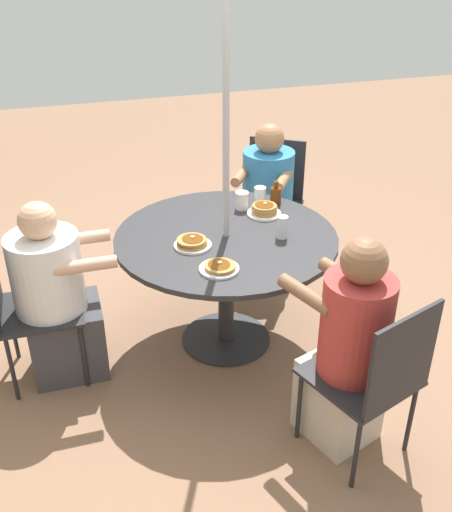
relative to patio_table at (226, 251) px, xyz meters
The scene contains 16 objects.
ground_plane 0.64m from the patio_table, ahead, with size 12.00×12.00×0.00m, color #8C664C.
patio_table is the anchor object (origin of this frame).
umbrella_pole 0.47m from the patio_table, ahead, with size 0.04×0.04×2.23m, color #ADADB2.
patio_chair_north 1.18m from the patio_table, 34.72° to the right, with size 0.63×0.63×0.92m.
diner_north 1.00m from the patio_table, 34.72° to the right, with size 0.59×0.56×1.11m.
patio_chair_east 1.18m from the patio_table, 89.27° to the left, with size 0.46×0.46×0.92m.
diner_east 1.00m from the patio_table, 89.27° to the left, with size 0.39×0.57×1.09m.
patio_chair_south 1.18m from the patio_table, 161.17° to the right, with size 0.57×0.57×0.92m.
diner_south 1.00m from the patio_table, 161.17° to the right, with size 0.57×0.47×1.15m.
pancake_plate_a 0.39m from the patio_table, 58.18° to the right, with size 0.21×0.21×0.08m.
pancake_plate_b 0.42m from the patio_table, 157.78° to the left, with size 0.21×0.21×0.05m.
pancake_plate_c 0.27m from the patio_table, 109.54° to the left, with size 0.21×0.21×0.06m.
syrup_bottle 0.57m from the patio_table, 52.74° to the right, with size 0.09×0.07×0.15m.
coffee_cup 0.41m from the patio_table, 32.70° to the right, with size 0.08×0.08×0.11m.
drinking_glass_a 0.52m from the patio_table, 43.69° to the right, with size 0.08×0.08×0.11m, color silver.
drinking_glass_b 0.37m from the patio_table, 112.43° to the right, with size 0.07×0.07×0.13m, color silver.
Camera 1 is at (-2.94, 0.92, 2.34)m, focal length 42.00 mm.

